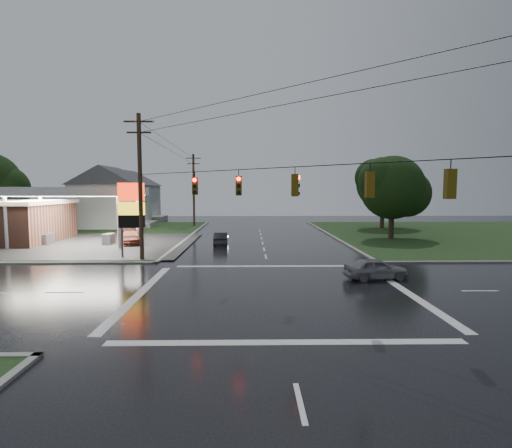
{
  "coord_description": "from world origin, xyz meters",
  "views": [
    {
      "loc": [
        -1.27,
        -20.67,
        5.41
      ],
      "look_at": [
        -0.85,
        6.86,
        3.0
      ],
      "focal_mm": 28.0,
      "sensor_mm": 36.0,
      "label": 1
    }
  ],
  "objects_px": {
    "utility_pole_nw": "(140,185)",
    "car_north": "(221,239)",
    "gas_station": "(7,218)",
    "tree_ne_far": "(384,184)",
    "car_crossing": "(376,269)",
    "car_pump": "(130,237)",
    "tree_ne_near": "(394,188)",
    "pylon_sign": "(131,207)",
    "house_near": "(111,196)",
    "utility_pole_n": "(194,189)",
    "house_far": "(129,195)"
  },
  "relations": [
    {
      "from": "utility_pole_n",
      "to": "house_far",
      "type": "height_order",
      "value": "utility_pole_n"
    },
    {
      "from": "utility_pole_nw",
      "to": "car_crossing",
      "type": "relative_size",
      "value": 2.92
    },
    {
      "from": "tree_ne_near",
      "to": "car_north",
      "type": "distance_m",
      "value": 19.37
    },
    {
      "from": "pylon_sign",
      "to": "car_pump",
      "type": "bearing_deg",
      "value": 107.76
    },
    {
      "from": "tree_ne_near",
      "to": "car_north",
      "type": "bearing_deg",
      "value": -167.09
    },
    {
      "from": "pylon_sign",
      "to": "tree_ne_near",
      "type": "bearing_deg",
      "value": 25.01
    },
    {
      "from": "tree_ne_far",
      "to": "tree_ne_near",
      "type": "bearing_deg",
      "value": -104.07
    },
    {
      "from": "utility_pole_n",
      "to": "tree_ne_near",
      "type": "xyz_separation_m",
      "value": [
        23.64,
        -16.01,
        0.09
      ]
    },
    {
      "from": "house_far",
      "to": "car_north",
      "type": "height_order",
      "value": "house_far"
    },
    {
      "from": "tree_ne_far",
      "to": "car_north",
      "type": "distance_m",
      "value": 27.29
    },
    {
      "from": "gas_station",
      "to": "tree_ne_far",
      "type": "xyz_separation_m",
      "value": [
        42.83,
        14.29,
        3.63
      ]
    },
    {
      "from": "gas_station",
      "to": "car_north",
      "type": "relative_size",
      "value": 6.93
    },
    {
      "from": "gas_station",
      "to": "house_near",
      "type": "distance_m",
      "value": 17.07
    },
    {
      "from": "tree_ne_far",
      "to": "car_crossing",
      "type": "relative_size",
      "value": 2.6
    },
    {
      "from": "utility_pole_nw",
      "to": "house_near",
      "type": "distance_m",
      "value": 28.9
    },
    {
      "from": "gas_station",
      "to": "utility_pole_n",
      "type": "height_order",
      "value": "utility_pole_n"
    },
    {
      "from": "car_crossing",
      "to": "car_pump",
      "type": "relative_size",
      "value": 0.77
    },
    {
      "from": "gas_station",
      "to": "utility_pole_nw",
      "type": "xyz_separation_m",
      "value": [
        16.18,
        -10.2,
        3.17
      ]
    },
    {
      "from": "car_north",
      "to": "car_crossing",
      "type": "relative_size",
      "value": 1.0
    },
    {
      "from": "gas_station",
      "to": "car_crossing",
      "type": "distance_m",
      "value": 36.19
    },
    {
      "from": "utility_pole_nw",
      "to": "car_north",
      "type": "bearing_deg",
      "value": 57.05
    },
    {
      "from": "utility_pole_nw",
      "to": "car_crossing",
      "type": "distance_m",
      "value": 17.87
    },
    {
      "from": "pylon_sign",
      "to": "utility_pole_nw",
      "type": "height_order",
      "value": "utility_pole_nw"
    },
    {
      "from": "car_crossing",
      "to": "house_near",
      "type": "bearing_deg",
      "value": 31.95
    },
    {
      "from": "car_pump",
      "to": "gas_station",
      "type": "bearing_deg",
      "value": 150.36
    },
    {
      "from": "pylon_sign",
      "to": "car_pump",
      "type": "height_order",
      "value": "pylon_sign"
    },
    {
      "from": "car_north",
      "to": "tree_ne_near",
      "type": "bearing_deg",
      "value": -169.65
    },
    {
      "from": "house_near",
      "to": "car_pump",
      "type": "distance_m",
      "value": 19.75
    },
    {
      "from": "gas_station",
      "to": "tree_ne_near",
      "type": "xyz_separation_m",
      "value": [
        39.82,
        2.29,
        3.01
      ]
    },
    {
      "from": "car_north",
      "to": "car_crossing",
      "type": "height_order",
      "value": "car_crossing"
    },
    {
      "from": "utility_pole_nw",
      "to": "car_north",
      "type": "xyz_separation_m",
      "value": [
        5.39,
        8.31,
        -5.1
      ]
    },
    {
      "from": "tree_ne_near",
      "to": "tree_ne_far",
      "type": "bearing_deg",
      "value": 75.93
    },
    {
      "from": "pylon_sign",
      "to": "tree_ne_far",
      "type": "distance_m",
      "value": 36.35
    },
    {
      "from": "house_far",
      "to": "tree_ne_near",
      "type": "height_order",
      "value": "tree_ne_near"
    },
    {
      "from": "tree_ne_near",
      "to": "gas_station",
      "type": "bearing_deg",
      "value": -176.7
    },
    {
      "from": "gas_station",
      "to": "house_far",
      "type": "xyz_separation_m",
      "value": [
        3.73,
        28.3,
        1.86
      ]
    },
    {
      "from": "gas_station",
      "to": "tree_ne_near",
      "type": "bearing_deg",
      "value": 3.3
    },
    {
      "from": "gas_station",
      "to": "house_near",
      "type": "relative_size",
      "value": 2.37
    },
    {
      "from": "pylon_sign",
      "to": "tree_ne_near",
      "type": "distance_m",
      "value": 27.23
    },
    {
      "from": "gas_station",
      "to": "car_north",
      "type": "xyz_separation_m",
      "value": [
        21.56,
        -1.89,
        -1.92
      ]
    },
    {
      "from": "car_crossing",
      "to": "tree_ne_far",
      "type": "bearing_deg",
      "value": -26.7
    },
    {
      "from": "pylon_sign",
      "to": "tree_ne_near",
      "type": "relative_size",
      "value": 0.67
    },
    {
      "from": "pylon_sign",
      "to": "tree_ne_far",
      "type": "height_order",
      "value": "tree_ne_far"
    },
    {
      "from": "utility_pole_nw",
      "to": "house_near",
      "type": "bearing_deg",
      "value": 113.37
    },
    {
      "from": "utility_pole_nw",
      "to": "tree_ne_far",
      "type": "bearing_deg",
      "value": 42.59
    },
    {
      "from": "utility_pole_nw",
      "to": "tree_ne_near",
      "type": "distance_m",
      "value": 26.74
    },
    {
      "from": "tree_ne_near",
      "to": "car_pump",
      "type": "relative_size",
      "value": 1.83
    },
    {
      "from": "pylon_sign",
      "to": "utility_pole_nw",
      "type": "xyz_separation_m",
      "value": [
        1.0,
        -1.0,
        1.71
      ]
    },
    {
      "from": "house_near",
      "to": "house_far",
      "type": "height_order",
      "value": "same"
    },
    {
      "from": "house_near",
      "to": "tree_ne_near",
      "type": "xyz_separation_m",
      "value": [
        35.09,
        -14.01,
        1.16
      ]
    }
  ]
}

